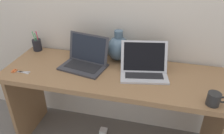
{
  "coord_description": "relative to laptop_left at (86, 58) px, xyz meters",
  "views": [
    {
      "loc": [
        0.34,
        -1.39,
        1.64
      ],
      "look_at": [
        0.0,
        0.0,
        0.81
      ],
      "focal_mm": 35.49,
      "sensor_mm": 36.0,
      "label": 1
    }
  ],
  "objects": [
    {
      "name": "back_wall",
      "position": [
        0.23,
        0.26,
        0.38
      ],
      "size": [
        4.4,
        0.04,
        2.4
      ],
      "primitive_type": "cube",
      "color": "beige",
      "rests_on": "ground"
    },
    {
      "name": "desk",
      "position": [
        0.23,
        -0.06,
        -0.22
      ],
      "size": [
        1.68,
        0.57,
        0.76
      ],
      "color": "olive",
      "rests_on": "ground"
    },
    {
      "name": "laptop_left",
      "position": [
        0.0,
        0.0,
        0.0
      ],
      "size": [
        0.38,
        0.3,
        0.24
      ],
      "color": "#333338",
      "rests_on": "desk"
    },
    {
      "name": "laptop_right",
      "position": [
        0.46,
        -0.01,
        -0.0
      ],
      "size": [
        0.38,
        0.3,
        0.23
      ],
      "color": "#B2B2B7",
      "rests_on": "desk"
    },
    {
      "name": "green_vase",
      "position": [
        0.23,
        0.16,
        0.04
      ],
      "size": [
        0.19,
        0.19,
        0.25
      ],
      "color": "slate",
      "rests_on": "desk"
    },
    {
      "name": "coffee_mug",
      "position": [
        0.92,
        -0.28,
        -0.02
      ],
      "size": [
        0.12,
        0.08,
        0.08
      ],
      "color": "black",
      "rests_on": "desk"
    },
    {
      "name": "pen_cup",
      "position": [
        -0.52,
        0.16,
        -0.01
      ],
      "size": [
        0.08,
        0.08,
        0.19
      ],
      "color": "black",
      "rests_on": "desk"
    },
    {
      "name": "scissors",
      "position": [
        -0.48,
        -0.22,
        -0.06
      ],
      "size": [
        0.15,
        0.05,
        0.01
      ],
      "color": "#B7B7BC",
      "rests_on": "desk"
    },
    {
      "name": "power_brick",
      "position": [
        0.12,
        0.04,
        -0.81
      ],
      "size": [
        0.07,
        0.07,
        0.03
      ],
      "primitive_type": "cube",
      "color": "white",
      "rests_on": "ground"
    }
  ]
}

